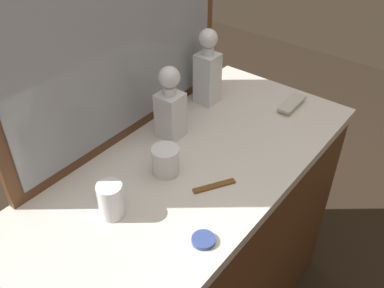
% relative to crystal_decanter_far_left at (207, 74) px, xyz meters
% --- Properties ---
extents(dresser, '(1.30, 0.60, 0.93)m').
position_rel_crystal_decanter_far_left_xyz_m(dresser, '(-0.34, -0.19, -0.58)').
color(dresser, brown).
rests_on(dresser, ground_plane).
extents(dresser_mirror, '(0.96, 0.03, 0.73)m').
position_rel_crystal_decanter_far_left_xyz_m(dresser_mirror, '(-0.34, 0.09, 0.24)').
color(dresser_mirror, brown).
rests_on(dresser_mirror, dresser).
extents(crystal_decanter_far_left, '(0.08, 0.08, 0.30)m').
position_rel_crystal_decanter_far_left_xyz_m(crystal_decanter_far_left, '(0.00, 0.00, 0.00)').
color(crystal_decanter_far_left, white).
rests_on(crystal_decanter_far_left, dresser).
extents(crystal_decanter_rear, '(0.08, 0.08, 0.27)m').
position_rel_crystal_decanter_far_left_xyz_m(crystal_decanter_rear, '(-0.26, -0.04, -0.01)').
color(crystal_decanter_rear, white).
rests_on(crystal_decanter_rear, dresser).
extents(crystal_tumbler_far_left, '(0.07, 0.07, 0.11)m').
position_rel_crystal_decanter_far_left_xyz_m(crystal_tumbler_far_left, '(-0.66, -0.15, -0.07)').
color(crystal_tumbler_far_left, white).
rests_on(crystal_tumbler_far_left, dresser).
extents(crystal_tumbler_center, '(0.09, 0.09, 0.09)m').
position_rel_crystal_decanter_far_left_xyz_m(crystal_tumbler_center, '(-0.43, -0.15, -0.08)').
color(crystal_tumbler_center, white).
rests_on(crystal_tumbler_center, dresser).
extents(silver_brush_left, '(0.15, 0.05, 0.02)m').
position_rel_crystal_decanter_far_left_xyz_m(silver_brush_left, '(0.17, -0.29, -0.11)').
color(silver_brush_left, '#B7A88C').
rests_on(silver_brush_left, dresser).
extents(porcelain_dish, '(0.06, 0.06, 0.01)m').
position_rel_crystal_decanter_far_left_xyz_m(porcelain_dish, '(-0.58, -0.42, -0.12)').
color(porcelain_dish, '#33478C').
rests_on(porcelain_dish, dresser).
extents(tortoiseshell_comb, '(0.13, 0.09, 0.01)m').
position_rel_crystal_decanter_far_left_xyz_m(tortoiseshell_comb, '(-0.39, -0.31, -0.12)').
color(tortoiseshell_comb, brown).
rests_on(tortoiseshell_comb, dresser).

